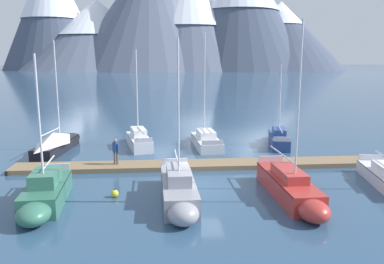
# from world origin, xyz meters

# --- Properties ---
(ground_plane) EXTENTS (700.00, 700.00, 0.00)m
(ground_plane) POSITION_xyz_m (0.00, 0.00, 0.00)
(ground_plane) COLOR #2D4C6B
(mountain_west_summit) EXTENTS (57.44, 57.44, 67.41)m
(mountain_west_summit) POSITION_xyz_m (-64.00, 217.55, 36.18)
(mountain_west_summit) COLOR #424C60
(mountain_west_summit) RESTS_ON ground
(mountain_central_massif) EXTENTS (90.05, 90.05, 39.85)m
(mountain_central_massif) POSITION_xyz_m (-38.21, 214.53, 21.18)
(mountain_central_massif) COLOR slate
(mountain_central_massif) RESTS_ON ground
(mountain_shoulder_ridge) EXTENTS (93.43, 93.43, 64.73)m
(mountain_shoulder_ridge) POSITION_xyz_m (-7.61, 209.60, 33.04)
(mountain_shoulder_ridge) COLOR slate
(mountain_shoulder_ridge) RESTS_ON ground
(mountain_east_summit) EXTENTS (81.07, 81.07, 56.88)m
(mountain_east_summit) POSITION_xyz_m (13.72, 206.29, 30.55)
(mountain_east_summit) COLOR slate
(mountain_east_summit) RESTS_ON ground
(mountain_rear_spur) EXTENTS (84.01, 84.01, 68.60)m
(mountain_rear_spur) POSITION_xyz_m (42.90, 207.55, 36.51)
(mountain_rear_spur) COLOR #424C60
(mountain_rear_spur) RESTS_ON ground
(mountain_north_horn) EXTENTS (75.07, 75.07, 38.57)m
(mountain_north_horn) POSITION_xyz_m (67.21, 206.31, 19.79)
(mountain_north_horn) COLOR #424C60
(mountain_north_horn) RESTS_ON ground
(dock) EXTENTS (23.66, 2.13, 0.30)m
(dock) POSITION_xyz_m (0.00, 4.00, 0.15)
(dock) COLOR #846B4C
(dock) RESTS_ON ground
(sailboat_nearest_berth) EXTENTS (2.41, 7.57, 8.48)m
(sailboat_nearest_berth) POSITION_xyz_m (-10.24, 9.25, 0.77)
(sailboat_nearest_berth) COLOR black
(sailboat_nearest_berth) RESTS_ON ground
(sailboat_second_berth) EXTENTS (2.10, 6.12, 7.38)m
(sailboat_second_berth) POSITION_xyz_m (-7.89, -2.40, 0.66)
(sailboat_second_berth) COLOR #336B56
(sailboat_second_berth) RESTS_ON ground
(sailboat_mid_dock_port) EXTENTS (2.54, 6.15, 7.82)m
(sailboat_mid_dock_port) POSITION_xyz_m (-4.06, 10.50, 0.62)
(sailboat_mid_dock_port) COLOR white
(sailboat_mid_dock_port) RESTS_ON ground
(sailboat_mid_dock_starboard) EXTENTS (1.80, 7.04, 8.08)m
(sailboat_mid_dock_starboard) POSITION_xyz_m (-1.33, -2.31, 0.67)
(sailboat_mid_dock_starboard) COLOR #93939E
(sailboat_mid_dock_starboard) RESTS_ON ground
(sailboat_far_berth) EXTENTS (2.17, 6.86, 9.19)m
(sailboat_far_berth) POSITION_xyz_m (1.45, 10.43, 0.53)
(sailboat_far_berth) COLOR silver
(sailboat_far_berth) RESTS_ON ground
(sailboat_outer_slip) EXTENTS (1.81, 7.39, 8.96)m
(sailboat_outer_slip) POSITION_xyz_m (4.44, -2.33, 0.64)
(sailboat_outer_slip) COLOR #B2332D
(sailboat_outer_slip) RESTS_ON ground
(sailboat_end_of_dock) EXTENTS (2.48, 6.10, 6.66)m
(sailboat_end_of_dock) POSITION_xyz_m (7.58, 10.20, 0.58)
(sailboat_end_of_dock) COLOR navy
(sailboat_end_of_dock) RESTS_ON ground
(person_on_dock) EXTENTS (0.45, 0.44, 1.69)m
(person_on_dock) POSITION_xyz_m (-5.15, 4.08, 1.26)
(person_on_dock) COLOR brown
(person_on_dock) RESTS_ON dock
(mooring_buoy_channel_marker) EXTENTS (0.40, 0.40, 0.48)m
(mooring_buoy_channel_marker) POSITION_xyz_m (-4.63, -1.32, 0.20)
(mooring_buoy_channel_marker) COLOR yellow
(mooring_buoy_channel_marker) RESTS_ON ground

